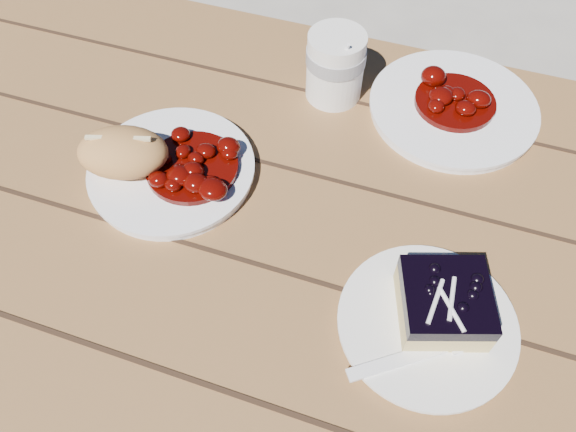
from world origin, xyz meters
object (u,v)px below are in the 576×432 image
(main_plate, at_px, (172,171))
(coffee_cup, at_px, (335,66))
(dessert_plate, at_px, (427,324))
(blueberry_cake, at_px, (444,303))
(bread_roll, at_px, (123,152))
(picnic_table, at_px, (249,266))
(second_plate, at_px, (453,109))

(main_plate, relative_size, coffee_cup, 2.09)
(dessert_plate, height_order, blueberry_cake, blueberry_cake)
(main_plate, distance_m, bread_roll, 0.07)
(picnic_table, distance_m, second_plate, 0.39)
(picnic_table, distance_m, coffee_cup, 0.33)
(main_plate, relative_size, dessert_plate, 1.11)
(coffee_cup, bearing_deg, blueberry_cake, -55.96)
(main_plate, bearing_deg, coffee_cup, 53.99)
(blueberry_cake, xyz_separation_m, second_plate, (-0.04, 0.34, -0.03))
(bread_roll, bearing_deg, second_plate, 33.38)
(picnic_table, relative_size, blueberry_cake, 16.46)
(dessert_plate, bearing_deg, second_plate, 94.43)
(picnic_table, bearing_deg, main_plate, 170.35)
(main_plate, bearing_deg, blueberry_cake, -14.18)
(picnic_table, distance_m, main_plate, 0.20)
(picnic_table, bearing_deg, bread_roll, -179.57)
(blueberry_cake, bearing_deg, coffee_cup, 105.71)
(dessert_plate, height_order, coffee_cup, coffee_cup)
(picnic_table, xyz_separation_m, blueberry_cake, (0.28, -0.08, 0.20))
(bread_roll, height_order, dessert_plate, bread_roll)
(second_plate, bearing_deg, picnic_table, -132.04)
(coffee_cup, distance_m, second_plate, 0.19)
(dessert_plate, bearing_deg, coffee_cup, 121.65)
(bread_roll, bearing_deg, picnic_table, 0.43)
(dessert_plate, bearing_deg, picnic_table, 160.59)
(coffee_cup, bearing_deg, picnic_table, -102.77)
(second_plate, bearing_deg, bread_roll, -146.62)
(main_plate, height_order, blueberry_cake, blueberry_cake)
(main_plate, xyz_separation_m, second_plate, (0.35, 0.25, 0.00))
(blueberry_cake, relative_size, second_plate, 0.49)
(bread_roll, height_order, blueberry_cake, bread_roll)
(picnic_table, xyz_separation_m, main_plate, (-0.11, 0.02, 0.17))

